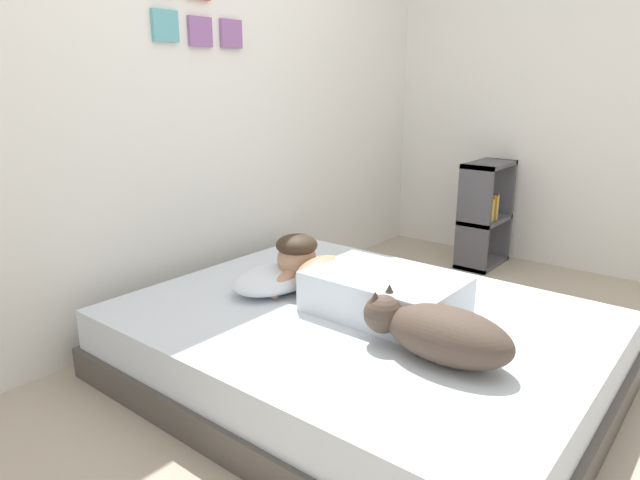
{
  "coord_description": "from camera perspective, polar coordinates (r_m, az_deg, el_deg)",
  "views": [
    {
      "loc": [
        -2.0,
        -0.96,
        1.3
      ],
      "look_at": [
        -0.02,
        0.63,
        0.57
      ],
      "focal_mm": 31.41,
      "sensor_mm": 36.0,
      "label": 1
    }
  ],
  "objects": [
    {
      "name": "person_lying",
      "position": [
        2.49,
        3.91,
        -4.49
      ],
      "size": [
        0.43,
        0.92,
        0.27
      ],
      "color": "silver",
      "rests_on": "bed"
    },
    {
      "name": "ground_plane",
      "position": [
        2.57,
        11.64,
        -14.8
      ],
      "size": [
        12.39,
        12.39,
        0.0
      ],
      "primitive_type": "plane",
      "color": "tan"
    },
    {
      "name": "dog",
      "position": [
        2.08,
        12.06,
        -9.18
      ],
      "size": [
        0.26,
        0.57,
        0.21
      ],
      "color": "#4C3D33",
      "rests_on": "bed"
    },
    {
      "name": "coffee_cup",
      "position": [
        2.83,
        -0.83,
        -3.41
      ],
      "size": [
        0.12,
        0.09,
        0.07
      ],
      "color": "teal",
      "rests_on": "bed"
    },
    {
      "name": "back_wall",
      "position": [
        3.17,
        -12.53,
        14.7
      ],
      "size": [
        4.19,
        0.12,
        2.5
      ],
      "color": "silver",
      "rests_on": "ground"
    },
    {
      "name": "cell_phone",
      "position": [
        2.12,
        11.91,
        -11.61
      ],
      "size": [
        0.07,
        0.14,
        0.01
      ],
      "primitive_type": "cube",
      "color": "black",
      "rests_on": "bed"
    },
    {
      "name": "bed",
      "position": [
        2.54,
        3.99,
        -10.7
      ],
      "size": [
        1.6,
        2.03,
        0.32
      ],
      "color": "#4C4742",
      "rests_on": "ground"
    },
    {
      "name": "pillow",
      "position": [
        2.73,
        -4.27,
        -3.82
      ],
      "size": [
        0.52,
        0.32,
        0.11
      ],
      "primitive_type": "ellipsoid",
      "color": "silver",
      "rests_on": "bed"
    },
    {
      "name": "bookshelf",
      "position": [
        4.18,
        16.43,
        2.59
      ],
      "size": [
        0.45,
        0.24,
        0.75
      ],
      "color": "#4C4C51",
      "rests_on": "ground"
    },
    {
      "name": "side_wall_right",
      "position": [
        4.31,
        23.6,
        14.0
      ],
      "size": [
        0.1,
        5.9,
        2.5
      ],
      "primitive_type": "cube",
      "color": "silver",
      "rests_on": "ground"
    }
  ]
}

